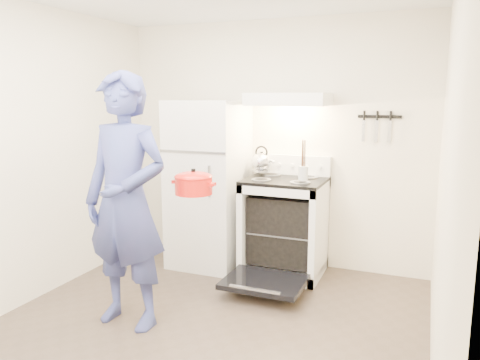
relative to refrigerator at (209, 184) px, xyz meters
name	(u,v)px	position (x,y,z in m)	size (l,w,h in m)	color
floor	(195,337)	(0.58, -1.45, -0.85)	(3.60, 3.60, 0.00)	#4B3D33
back_wall	(273,144)	(0.58, 0.35, 0.40)	(3.20, 0.02, 2.50)	white
refrigerator	(209,184)	(0.00, 0.00, 0.00)	(0.70, 0.70, 1.70)	white
stove_body	(284,228)	(0.81, 0.02, -0.39)	(0.76, 0.65, 0.92)	white
cooktop	(285,181)	(0.81, 0.02, 0.09)	(0.76, 0.65, 0.03)	black
backsplash	(293,165)	(0.81, 0.31, 0.20)	(0.76, 0.07, 0.20)	white
oven_door	(264,282)	(0.81, -0.57, -0.72)	(0.70, 0.54, 0.04)	black
oven_rack	(284,230)	(0.81, 0.02, -0.41)	(0.60, 0.52, 0.01)	slate
range_hood	(289,99)	(0.81, 0.10, 0.86)	(0.76, 0.50, 0.12)	white
knife_strip	(380,117)	(1.63, 0.33, 0.70)	(0.40, 0.02, 0.03)	black
pizza_stone	(293,229)	(0.90, 0.04, -0.40)	(0.35, 0.35, 0.02)	#997552
tea_kettle	(261,161)	(0.52, 0.16, 0.25)	(0.24, 0.20, 0.30)	silver
utensil_jar	(303,173)	(1.03, -0.13, 0.20)	(0.09, 0.09, 0.13)	silver
person	(126,202)	(0.01, -1.43, 0.11)	(0.70, 0.46, 1.92)	navy
dutch_oven	(194,185)	(0.39, -1.08, 0.20)	(0.36, 0.29, 0.24)	red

